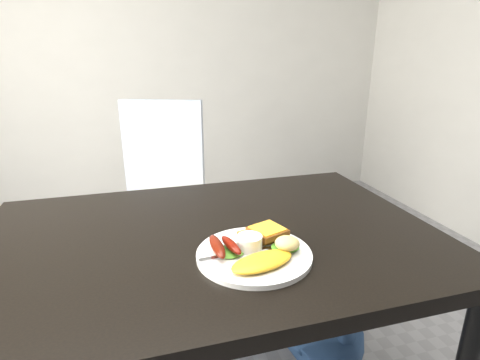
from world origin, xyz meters
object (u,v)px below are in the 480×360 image
dining_table (211,240)px  dining_chair (170,207)px  person (217,140)px  plate (254,255)px

dining_table → dining_chair: size_ratio=2.70×
dining_chair → dining_table: bearing=-66.4°
dining_chair → person: 0.47m
person → dining_chair: bearing=-60.0°
dining_chair → person: person is taller
dining_chair → person: (0.22, -0.17, 0.38)m
person → plate: 0.94m
dining_table → person: 0.81m
person → dining_table: bearing=53.2°
dining_table → plate: 0.17m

